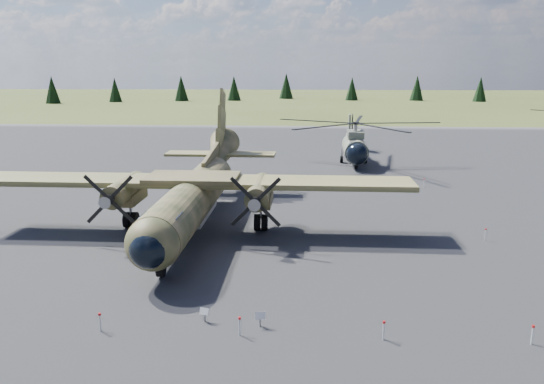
{
  "coord_description": "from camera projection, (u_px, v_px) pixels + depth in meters",
  "views": [
    {
      "loc": [
        4.6,
        -33.78,
        11.01
      ],
      "look_at": [
        2.42,
        2.0,
        2.62
      ],
      "focal_mm": 35.0,
      "sensor_mm": 36.0,
      "label": 1
    }
  ],
  "objects": [
    {
      "name": "ground",
      "position": [
        234.0,
        236.0,
        35.61
      ],
      "size": [
        500.0,
        500.0,
        0.0
      ],
      "primitive_type": "plane",
      "color": "#545D29",
      "rests_on": "ground"
    },
    {
      "name": "apron",
      "position": [
        249.0,
        200.0,
        45.33
      ],
      "size": [
        120.0,
        120.0,
        0.04
      ],
      "primitive_type": "cube",
      "color": "#535357",
      "rests_on": "ground"
    },
    {
      "name": "transport_plane",
      "position": [
        196.0,
        188.0,
        37.16
      ],
      "size": [
        29.7,
        27.06,
        9.83
      ],
      "rotation": [
        0.0,
        0.0,
        -0.0
      ],
      "color": "#3A4123",
      "rests_on": "ground"
    },
    {
      "name": "helicopter_near",
      "position": [
        355.0,
        134.0,
        61.19
      ],
      "size": [
        20.28,
        23.59,
        5.03
      ],
      "rotation": [
        0.0,
        0.0,
        -0.03
      ],
      "color": "gray",
      "rests_on": "ground"
    },
    {
      "name": "info_placard_left",
      "position": [
        204.0,
        313.0,
        23.47
      ],
      "size": [
        0.45,
        0.28,
        0.66
      ],
      "rotation": [
        0.0,
        0.0,
        -0.26
      ],
      "color": "gray",
      "rests_on": "ground"
    },
    {
      "name": "info_placard_right",
      "position": [
        260.0,
        317.0,
        22.99
      ],
      "size": [
        0.47,
        0.24,
        0.71
      ],
      "rotation": [
        0.0,
        0.0,
        0.11
      ],
      "color": "gray",
      "rests_on": "ground"
    },
    {
      "name": "barrier_fence",
      "position": [
        227.0,
        229.0,
        35.45
      ],
      "size": [
        33.12,
        29.62,
        0.85
      ],
      "color": "silver",
      "rests_on": "ground"
    },
    {
      "name": "treeline",
      "position": [
        217.0,
        189.0,
        28.4
      ],
      "size": [
        327.42,
        335.8,
        10.98
      ],
      "color": "black",
      "rests_on": "ground"
    }
  ]
}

